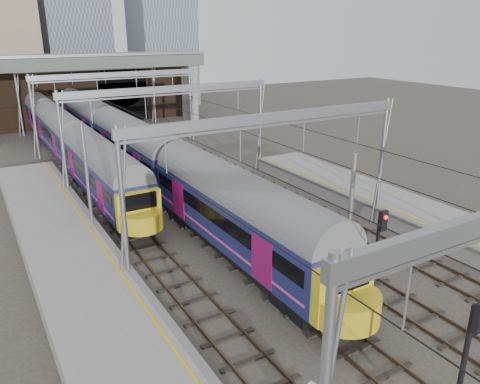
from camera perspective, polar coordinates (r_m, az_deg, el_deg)
ground at (r=21.59m, az=16.12°, el=-15.01°), size 160.00×160.00×0.00m
platform_left at (r=18.56m, az=-14.05°, el=-19.03°), size 4.32×55.00×1.12m
tracks at (r=32.32m, az=-3.19°, el=-2.34°), size 14.40×80.00×0.22m
overhead_line at (r=36.36m, az=-8.16°, el=10.62°), size 16.80×80.00×8.00m
retaining_wall at (r=65.92m, az=-17.37°, el=11.78°), size 28.00×2.75×9.00m
overbridge at (r=59.57m, az=-17.58°, el=13.90°), size 28.00×3.00×9.25m
train_main at (r=47.78m, az=-15.82°, el=7.24°), size 2.93×67.66×4.99m
train_second at (r=56.78m, az=-22.45°, el=8.18°), size 2.70×62.38×4.67m
signal_near_left at (r=15.35m, az=25.94°, el=-17.74°), size 0.37×0.47×4.97m
signal_near_centre at (r=20.70m, az=16.46°, el=-6.76°), size 0.35×0.47×4.89m
equip_cover_a at (r=26.04m, az=10.13°, el=-8.13°), size 0.98×0.82×0.10m
equip_cover_b at (r=23.41m, az=5.68°, el=-11.24°), size 0.93×0.74×0.10m
equip_cover_c at (r=29.72m, az=9.82°, el=-4.52°), size 1.11×0.90×0.11m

